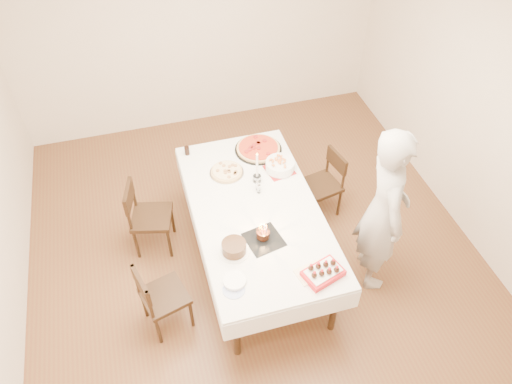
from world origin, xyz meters
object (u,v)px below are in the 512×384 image
object	(u,v)px
taper_candle	(257,167)
pizza_pepperoni	(258,148)
pizza_white	(227,172)
pasta_bowl	(280,165)
person	(384,211)
layer_cake	(234,248)
chair_right_savory	(321,185)
birthday_cake	(263,232)
dining_table	(256,235)
chair_left_savory	(152,217)
strawberry_box	(323,272)
chair_left_dessert	(165,296)
cola_glass	(187,151)

from	to	relation	value
taper_candle	pizza_pepperoni	bearing A→B (deg)	72.23
pizza_white	taper_candle	distance (m)	0.36
pizza_white	pasta_bowl	world-z (taller)	pasta_bowl
person	pizza_pepperoni	bearing A→B (deg)	43.74
taper_candle	layer_cake	world-z (taller)	taper_candle
chair_right_savory	birthday_cake	distance (m)	1.28
dining_table	taper_candle	xyz separation A→B (m)	(0.11, 0.36, 0.56)
chair_left_savory	pasta_bowl	world-z (taller)	pasta_bowl
dining_table	pizza_pepperoni	distance (m)	0.93
chair_right_savory	strawberry_box	xyz separation A→B (m)	(-0.54, -1.33, 0.40)
chair_left_savory	person	world-z (taller)	person
chair_right_savory	chair_left_savory	xyz separation A→B (m)	(-1.80, 0.02, 0.02)
chair_left_dessert	pizza_white	bearing A→B (deg)	-144.69
chair_left_dessert	strawberry_box	xyz separation A→B (m)	(1.28, -0.40, 0.39)
chair_right_savory	birthday_cake	world-z (taller)	birthday_cake
dining_table	cola_glass	distance (m)	1.13
cola_glass	pizza_white	bearing A→B (deg)	-50.87
chair_right_savory	chair_left_dessert	distance (m)	2.04
layer_cake	cola_glass	bearing A→B (deg)	96.23
pasta_bowl	birthday_cake	size ratio (longest dim) A/B	2.19
person	cola_glass	xyz separation A→B (m)	(-1.51, 1.39, -0.09)
dining_table	pizza_white	xyz separation A→B (m)	(-0.14, 0.55, 0.40)
dining_table	chair_left_dessert	world-z (taller)	chair_left_dessert
pasta_bowl	cola_glass	world-z (taller)	pasta_bowl
taper_candle	chair_left_savory	bearing A→B (deg)	173.31
birthday_cake	chair_right_savory	bearing A→B (deg)	42.02
chair_left_savory	pasta_bowl	size ratio (longest dim) A/B	2.89
taper_candle	strawberry_box	world-z (taller)	taper_candle
chair_right_savory	pizza_white	world-z (taller)	pizza_white
dining_table	layer_cake	size ratio (longest dim) A/B	8.00
pizza_white	chair_right_savory	bearing A→B (deg)	-4.68
taper_candle	cola_glass	bearing A→B (deg)	134.76
chair_left_savory	taper_candle	distance (m)	1.19
chair_right_savory	cola_glass	bearing A→B (deg)	148.74
dining_table	chair_right_savory	distance (m)	0.98
dining_table	chair_left_dessert	bearing A→B (deg)	-154.50
chair_left_dessert	person	distance (m)	2.06
layer_cake	pasta_bowl	bearing A→B (deg)	51.73
pizza_pepperoni	chair_right_savory	bearing A→B (deg)	-29.31
chair_right_savory	pizza_pepperoni	size ratio (longest dim) A/B	1.59
pizza_pepperoni	cola_glass	distance (m)	0.74
chair_left_dessert	layer_cake	bearing A→B (deg)	167.43
pizza_white	strawberry_box	bearing A→B (deg)	-71.79
pizza_white	birthday_cake	world-z (taller)	birthday_cake
dining_table	chair_left_dessert	distance (m)	1.07
taper_candle	strawberry_box	bearing A→B (deg)	-80.43
person	chair_left_dessert	bearing A→B (deg)	101.87
dining_table	chair_left_dessert	size ratio (longest dim) A/B	2.69
pasta_bowl	taper_candle	world-z (taller)	taper_candle
chair_left_savory	chair_left_dessert	world-z (taller)	chair_left_savory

